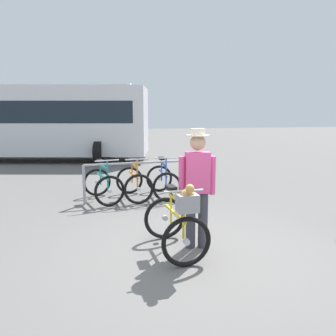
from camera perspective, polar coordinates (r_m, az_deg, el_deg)
name	(u,v)px	position (r m, az deg, el deg)	size (l,w,h in m)	color
ground_plane	(201,252)	(4.87, 5.66, -14.13)	(80.00, 80.00, 0.00)	#605E5B
bike_rack_rail	(140,172)	(7.49, -4.82, -0.72)	(2.50, 0.28, 0.88)	#99999E
racked_bike_teal	(103,185)	(7.58, -11.04, -2.82)	(0.90, 1.21, 0.97)	black
racked_bike_orange	(134,183)	(7.69, -5.85, -2.53)	(0.75, 1.15, 0.97)	black
racked_bike_blue	(163,181)	(7.86, -0.86, -2.22)	(0.69, 1.13, 0.98)	black
featured_bicycle	(177,221)	(4.61, 1.60, -8.99)	(0.72, 1.22, 1.09)	black
person_with_featured_bike	(197,184)	(4.76, 5.01, -2.66)	(0.53, 0.32, 1.72)	#383842
bus_distant	(25,119)	(15.15, -23.18, 7.76)	(10.31, 4.85, 3.08)	silver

